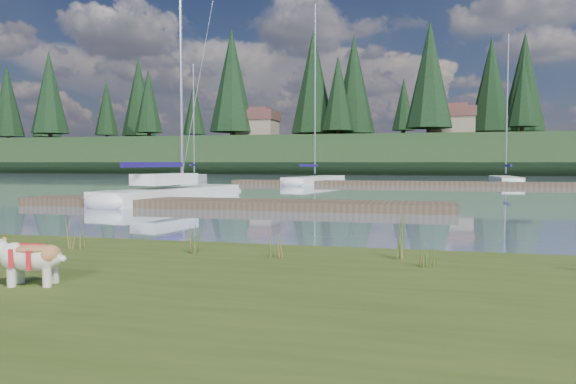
# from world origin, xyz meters

# --- Properties ---
(ground) EXTENTS (200.00, 200.00, 0.00)m
(ground) POSITION_xyz_m (0.00, 30.00, 0.00)
(ground) COLOR #7F8FAB
(ground) RESTS_ON ground
(bank) EXTENTS (60.00, 9.00, 0.35)m
(bank) POSITION_xyz_m (0.00, -6.00, 0.17)
(bank) COLOR #3B4C1A
(bank) RESTS_ON ground
(ridge) EXTENTS (200.00, 20.00, 5.00)m
(ridge) POSITION_xyz_m (0.00, 73.00, 2.50)
(ridge) COLOR #1D3218
(ridge) RESTS_ON ground
(bulldog) EXTENTS (0.84, 0.44, 0.49)m
(bulldog) POSITION_xyz_m (-1.01, -4.98, 0.66)
(bulldog) COLOR silver
(bulldog) RESTS_ON bank
(sailboat_main) EXTENTS (3.48, 9.35, 13.16)m
(sailboat_main) POSITION_xyz_m (-7.31, 12.33, 0.42)
(sailboat_main) COLOR white
(sailboat_main) RESTS_ON ground
(dock_near) EXTENTS (16.00, 2.00, 0.30)m
(dock_near) POSITION_xyz_m (-4.00, 9.00, 0.15)
(dock_near) COLOR #4C3D2C
(dock_near) RESTS_ON ground
(dock_far) EXTENTS (26.00, 2.20, 0.30)m
(dock_far) POSITION_xyz_m (2.00, 30.00, 0.15)
(dock_far) COLOR #4C3D2C
(dock_far) RESTS_ON ground
(sailboat_bg_0) EXTENTS (3.03, 6.90, 9.98)m
(sailboat_bg_0) POSITION_xyz_m (-16.33, 34.58, 0.33)
(sailboat_bg_0) COLOR white
(sailboat_bg_0) RESTS_ON ground
(sailboat_bg_1) EXTENTS (3.59, 9.32, 13.51)m
(sailboat_bg_1) POSITION_xyz_m (-5.08, 32.16, 0.32)
(sailboat_bg_1) COLOR white
(sailboat_bg_1) RESTS_ON ground
(sailboat_bg_3) EXTENTS (1.72, 7.64, 11.21)m
(sailboat_bg_3) POSITION_xyz_m (8.63, 35.13, 0.33)
(sailboat_bg_3) COLOR white
(sailboat_bg_3) RESTS_ON ground
(weed_0) EXTENTS (0.17, 0.14, 0.68)m
(weed_0) POSITION_xyz_m (-0.17, -2.63, 0.64)
(weed_0) COLOR #475B23
(weed_0) RESTS_ON bank
(weed_1) EXTENTS (0.17, 0.14, 0.48)m
(weed_1) POSITION_xyz_m (1.05, -2.67, 0.55)
(weed_1) COLOR #475B23
(weed_1) RESTS_ON bank
(weed_2) EXTENTS (0.17, 0.14, 0.74)m
(weed_2) POSITION_xyz_m (2.75, -2.37, 0.66)
(weed_2) COLOR #475B23
(weed_2) RESTS_ON bank
(weed_3) EXTENTS (0.17, 0.14, 0.48)m
(weed_3) POSITION_xyz_m (-2.10, -2.65, 0.55)
(weed_3) COLOR #475B23
(weed_3) RESTS_ON bank
(weed_4) EXTENTS (0.17, 0.14, 0.36)m
(weed_4) POSITION_xyz_m (3.08, -2.92, 0.50)
(weed_4) COLOR #475B23
(weed_4) RESTS_ON bank
(mud_lip) EXTENTS (60.00, 0.50, 0.14)m
(mud_lip) POSITION_xyz_m (0.00, -1.60, 0.07)
(mud_lip) COLOR #33281C
(mud_lip) RESTS_ON ground
(conifer_0) EXTENTS (5.72, 5.72, 14.15)m
(conifer_0) POSITION_xyz_m (-55.00, 67.00, 12.64)
(conifer_0) COLOR #382619
(conifer_0) RESTS_ON ridge
(conifer_1) EXTENTS (4.40, 4.40, 11.30)m
(conifer_1) POSITION_xyz_m (-40.00, 71.00, 11.28)
(conifer_1) COLOR #382619
(conifer_1) RESTS_ON ridge
(conifer_2) EXTENTS (6.60, 6.60, 16.05)m
(conifer_2) POSITION_xyz_m (-25.00, 68.00, 13.54)
(conifer_2) COLOR #382619
(conifer_2) RESTS_ON ridge
(conifer_3) EXTENTS (4.84, 4.84, 12.25)m
(conifer_3) POSITION_xyz_m (-10.00, 72.00, 11.74)
(conifer_3) COLOR #382619
(conifer_3) RESTS_ON ridge
(conifer_4) EXTENTS (6.16, 6.16, 15.10)m
(conifer_4) POSITION_xyz_m (3.00, 66.00, 13.09)
(conifer_4) COLOR #382619
(conifer_4) RESTS_ON ridge
(conifer_5) EXTENTS (3.96, 3.96, 10.35)m
(conifer_5) POSITION_xyz_m (15.00, 70.00, 10.83)
(conifer_5) COLOR #382619
(conifer_5) RESTS_ON ridge
(house_0) EXTENTS (6.30, 5.30, 4.65)m
(house_0) POSITION_xyz_m (-22.00, 70.00, 7.31)
(house_0) COLOR gray
(house_0) RESTS_ON ridge
(house_1) EXTENTS (6.30, 5.30, 4.65)m
(house_1) POSITION_xyz_m (6.00, 71.00, 7.31)
(house_1) COLOR gray
(house_1) RESTS_ON ridge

